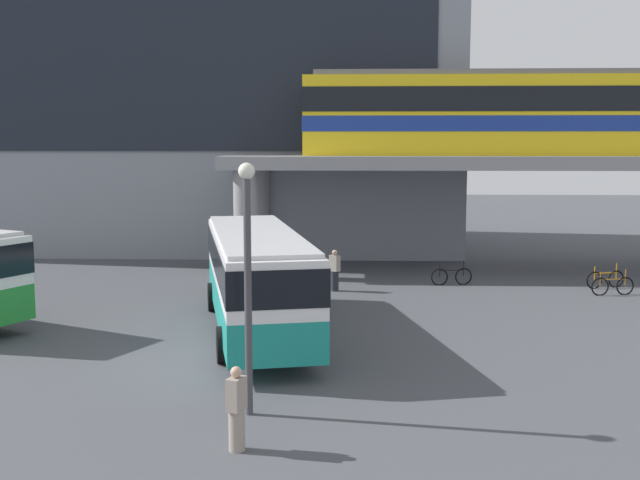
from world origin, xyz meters
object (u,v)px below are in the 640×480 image
at_px(train, 565,113).
at_px(bicycle_black, 452,276).
at_px(bicycle_brown, 613,286).
at_px(bicycle_orange, 605,279).
at_px(station_building, 181,69).
at_px(bus_main, 256,271).
at_px(pedestrian_walking_across, 237,411).
at_px(pedestrian_by_bike_rack, 335,272).

height_order(train, bicycle_black, train).
distance_m(train, bicycle_brown, 9.15).
height_order(bicycle_orange, bicycle_brown, same).
height_order(station_building, bus_main, station_building).
height_order(bicycle_brown, pedestrian_walking_across, pedestrian_walking_across).
distance_m(station_building, pedestrian_walking_across, 33.47).
relative_size(station_building, train, 1.32).
bearing_deg(station_building, bicycle_black, -43.18).
distance_m(bicycle_black, pedestrian_walking_across, 18.86).
bearing_deg(bicycle_orange, bicycle_brown, -98.06).
height_order(bicycle_orange, bicycle_black, same).
height_order(bicycle_orange, pedestrian_by_bike_rack, pedestrian_by_bike_rack).
distance_m(train, pedestrian_walking_across, 25.62).
bearing_deg(bicycle_orange, pedestrian_walking_across, -126.32).
distance_m(train, bus_main, 18.62).
relative_size(station_building, bicycle_brown, 17.88).
xyz_separation_m(train, pedestrian_by_bike_rack, (-10.43, -5.48, -6.55)).
height_order(bus_main, bicycle_brown, bus_main).
bearing_deg(bicycle_black, bicycle_orange, -3.88).
bearing_deg(bicycle_orange, train, 99.43).
distance_m(station_building, train, 22.15).
bearing_deg(pedestrian_walking_across, bus_main, 94.63).
bearing_deg(bicycle_black, pedestrian_by_bike_rack, -162.71).
relative_size(bus_main, pedestrian_walking_across, 6.78).
bearing_deg(train, bicycle_brown, -85.03).
bearing_deg(pedestrian_by_bike_rack, pedestrian_walking_across, -95.49).
bearing_deg(bicycle_brown, bicycle_black, 162.23).
relative_size(train, pedestrian_walking_across, 14.36).
bearing_deg(train, bicycle_orange, -80.57).
relative_size(bicycle_black, bicycle_brown, 1.00).
bearing_deg(bus_main, station_building, 107.90).
height_order(station_building, bicycle_brown, station_building).
bearing_deg(bicycle_brown, bicycle_orange, 81.94).
xyz_separation_m(bicycle_orange, bicycle_brown, (-0.21, -1.51, 0.00)).
bearing_deg(train, bicycle_black, -144.44).
xyz_separation_m(train, bicycle_orange, (0.73, -4.38, -6.98)).
bearing_deg(pedestrian_by_bike_rack, bus_main, -108.16).
relative_size(station_building, bicycle_orange, 18.46).
bearing_deg(bicycle_black, bus_main, -130.15).
xyz_separation_m(station_building, bicycle_orange, (20.54, -13.83, -9.94)).
height_order(train, bus_main, train).
relative_size(station_building, bicycle_black, 17.90).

